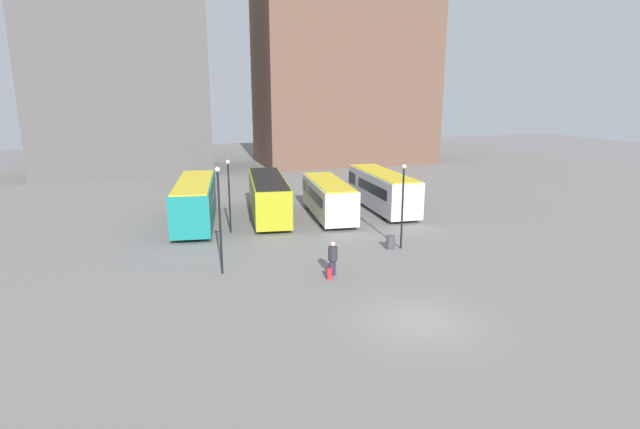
{
  "coord_description": "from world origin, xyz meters",
  "views": [
    {
      "loc": [
        -10.06,
        -16.98,
        9.33
      ],
      "look_at": [
        -0.08,
        12.99,
        1.65
      ],
      "focal_mm": 28.0,
      "sensor_mm": 36.0,
      "label": 1
    }
  ],
  "objects_px": {
    "lamp_post_1": "(219,212)",
    "bus_0": "(195,200)",
    "lamp_post_0": "(229,190)",
    "bus_2": "(328,197)",
    "traveler": "(333,255)",
    "bus_3": "(382,189)",
    "bus_1": "(268,195)",
    "lamp_post_2": "(403,199)",
    "trash_bin": "(390,242)",
    "suitcase": "(329,273)"
  },
  "relations": [
    {
      "from": "lamp_post_0",
      "to": "lamp_post_1",
      "type": "relative_size",
      "value": 0.88
    },
    {
      "from": "traveler",
      "to": "suitcase",
      "type": "relative_size",
      "value": 2.06
    },
    {
      "from": "bus_3",
      "to": "suitcase",
      "type": "bearing_deg",
      "value": 149.63
    },
    {
      "from": "suitcase",
      "to": "trash_bin",
      "type": "relative_size",
      "value": 1.06
    },
    {
      "from": "bus_3",
      "to": "bus_0",
      "type": "bearing_deg",
      "value": 93.6
    },
    {
      "from": "bus_1",
      "to": "bus_3",
      "type": "height_order",
      "value": "bus_3"
    },
    {
      "from": "bus_1",
      "to": "traveler",
      "type": "distance_m",
      "value": 13.89
    },
    {
      "from": "bus_1",
      "to": "lamp_post_0",
      "type": "xyz_separation_m",
      "value": [
        -3.52,
        -3.83,
        1.34
      ]
    },
    {
      "from": "bus_3",
      "to": "lamp_post_1",
      "type": "relative_size",
      "value": 1.82
    },
    {
      "from": "bus_1",
      "to": "lamp_post_1",
      "type": "relative_size",
      "value": 1.94
    },
    {
      "from": "bus_0",
      "to": "lamp_post_1",
      "type": "distance_m",
      "value": 11.37
    },
    {
      "from": "bus_2",
      "to": "traveler",
      "type": "height_order",
      "value": "bus_2"
    },
    {
      "from": "bus_1",
      "to": "suitcase",
      "type": "xyz_separation_m",
      "value": [
        -0.01,
        -14.27,
        -1.35
      ]
    },
    {
      "from": "suitcase",
      "to": "lamp_post_2",
      "type": "bearing_deg",
      "value": -48.09
    },
    {
      "from": "bus_1",
      "to": "suitcase",
      "type": "relative_size",
      "value": 12.33
    },
    {
      "from": "traveler",
      "to": "trash_bin",
      "type": "bearing_deg",
      "value": -45.55
    },
    {
      "from": "lamp_post_2",
      "to": "lamp_post_1",
      "type": "bearing_deg",
      "value": -175.0
    },
    {
      "from": "bus_2",
      "to": "suitcase",
      "type": "bearing_deg",
      "value": 167.87
    },
    {
      "from": "bus_3",
      "to": "lamp_post_0",
      "type": "bearing_deg",
      "value": 108.12
    },
    {
      "from": "bus_2",
      "to": "lamp_post_0",
      "type": "height_order",
      "value": "lamp_post_0"
    },
    {
      "from": "bus_2",
      "to": "suitcase",
      "type": "relative_size",
      "value": 10.44
    },
    {
      "from": "bus_2",
      "to": "lamp_post_0",
      "type": "bearing_deg",
      "value": 112.83
    },
    {
      "from": "bus_1",
      "to": "lamp_post_1",
      "type": "height_order",
      "value": "lamp_post_1"
    },
    {
      "from": "trash_bin",
      "to": "bus_1",
      "type": "bearing_deg",
      "value": 116.26
    },
    {
      "from": "bus_3",
      "to": "lamp_post_2",
      "type": "xyz_separation_m",
      "value": [
        -3.45,
        -10.11,
        1.42
      ]
    },
    {
      "from": "lamp_post_1",
      "to": "bus_0",
      "type": "bearing_deg",
      "value": 91.99
    },
    {
      "from": "bus_3",
      "to": "lamp_post_0",
      "type": "height_order",
      "value": "lamp_post_0"
    },
    {
      "from": "bus_2",
      "to": "bus_3",
      "type": "bearing_deg",
      "value": -72.31
    },
    {
      "from": "lamp_post_0",
      "to": "bus_1",
      "type": "bearing_deg",
      "value": 47.41
    },
    {
      "from": "lamp_post_1",
      "to": "lamp_post_2",
      "type": "bearing_deg",
      "value": 5.0
    },
    {
      "from": "traveler",
      "to": "bus_0",
      "type": "bearing_deg",
      "value": 35.01
    },
    {
      "from": "lamp_post_0",
      "to": "bus_2",
      "type": "bearing_deg",
      "value": 15.85
    },
    {
      "from": "bus_3",
      "to": "lamp_post_0",
      "type": "distance_m",
      "value": 13.37
    },
    {
      "from": "bus_2",
      "to": "lamp_post_2",
      "type": "bearing_deg",
      "value": -163.36
    },
    {
      "from": "suitcase",
      "to": "bus_3",
      "type": "bearing_deg",
      "value": -23.26
    },
    {
      "from": "bus_1",
      "to": "lamp_post_2",
      "type": "relative_size",
      "value": 2.12
    },
    {
      "from": "bus_1",
      "to": "traveler",
      "type": "relative_size",
      "value": 5.98
    },
    {
      "from": "bus_0",
      "to": "lamp_post_1",
      "type": "height_order",
      "value": "lamp_post_1"
    },
    {
      "from": "traveler",
      "to": "lamp_post_1",
      "type": "xyz_separation_m",
      "value": [
        -5.48,
        2.15,
        2.26
      ]
    },
    {
      "from": "bus_2",
      "to": "lamp_post_1",
      "type": "bearing_deg",
      "value": 143.71
    },
    {
      "from": "bus_2",
      "to": "lamp_post_0",
      "type": "xyz_separation_m",
      "value": [
        -7.9,
        -2.24,
        1.47
      ]
    },
    {
      "from": "traveler",
      "to": "suitcase",
      "type": "height_order",
      "value": "traveler"
    },
    {
      "from": "bus_2",
      "to": "suitcase",
      "type": "xyz_separation_m",
      "value": [
        -4.39,
        -12.68,
        -1.21
      ]
    },
    {
      "from": "suitcase",
      "to": "trash_bin",
      "type": "bearing_deg",
      "value": -44.23
    },
    {
      "from": "bus_0",
      "to": "bus_3",
      "type": "relative_size",
      "value": 1.05
    },
    {
      "from": "bus_2",
      "to": "lamp_post_1",
      "type": "xyz_separation_m",
      "value": [
        -9.54,
        -10.14,
        1.83
      ]
    },
    {
      "from": "bus_1",
      "to": "suitcase",
      "type": "distance_m",
      "value": 14.33
    },
    {
      "from": "lamp_post_1",
      "to": "lamp_post_0",
      "type": "bearing_deg",
      "value": 78.27
    },
    {
      "from": "bus_0",
      "to": "trash_bin",
      "type": "height_order",
      "value": "bus_0"
    },
    {
      "from": "bus_0",
      "to": "suitcase",
      "type": "bearing_deg",
      "value": -149.26
    }
  ]
}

